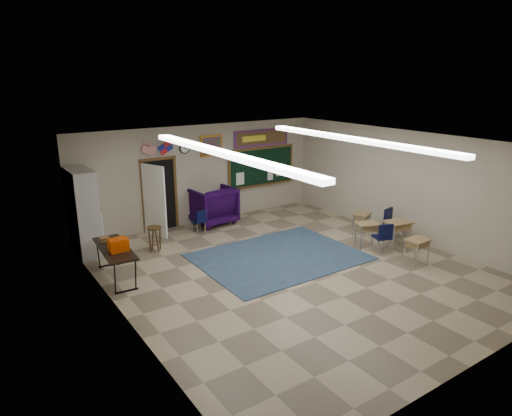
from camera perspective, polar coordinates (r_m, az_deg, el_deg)
floor at (r=10.90m, az=4.57°, el=-7.70°), size 9.00×9.00×0.00m
back_wall at (r=14.06m, az=-6.81°, el=4.21°), size 8.00×0.04×3.00m
front_wall at (r=7.65m, az=26.56°, el=-8.10°), size 8.00×0.04×3.00m
left_wall at (r=8.58m, az=-16.64°, el=-4.40°), size 0.04×9.00×3.00m
right_wall at (r=13.19m, az=18.46°, el=2.66°), size 0.04×9.00×3.00m
ceiling at (r=10.06m, az=4.96°, el=8.09°), size 8.00×9.00×0.04m
area_rug at (r=11.59m, az=2.88°, el=-6.10°), size 4.00×3.00×0.02m
fluorescent_strips at (r=10.07m, az=4.96°, el=7.76°), size 3.86×6.00×0.10m
doorway at (r=13.42m, az=-12.14°, el=1.43°), size 1.10×0.89×2.16m
chalkboard at (r=15.14m, az=0.69°, el=5.07°), size 2.55×0.14×1.30m
bulletin_board at (r=14.98m, az=0.69°, el=8.77°), size 2.10×0.05×0.55m
framed_art_print at (r=14.03m, az=-5.59°, el=7.76°), size 0.75×0.05×0.65m
wall_clock at (r=13.63m, az=-8.93°, el=7.39°), size 0.32×0.05×0.32m
wall_flags at (r=13.25m, az=-12.25°, el=7.53°), size 1.16×0.06×0.70m
storage_cabinet at (r=12.32m, az=-20.78°, el=-0.44°), size 0.59×1.25×2.20m
wingback_armchair at (r=14.04m, az=-5.54°, el=0.36°), size 1.30×1.34×1.16m
student_chair_reading at (r=13.22m, az=-7.19°, el=-1.71°), size 0.40×0.40×0.72m
student_chair_desk_a at (r=12.09m, az=15.44°, el=-3.63°), size 0.55×0.55×0.85m
student_chair_desk_b at (r=13.16m, az=16.80°, el=-2.02°), size 0.50×0.50×0.88m
student_desk_front_left at (r=12.36m, az=13.71°, el=-3.21°), size 0.71×0.62×0.70m
student_desk_front_right at (r=13.35m, az=13.06°, el=-1.81°), size 0.66×0.59×0.65m
student_desk_back_left at (r=11.61m, az=19.43°, el=-5.07°), size 0.59×0.46×0.68m
student_desk_back_right at (r=12.45m, az=17.24°, el=-3.12°), size 0.74×0.62×0.79m
folding_table at (r=10.76m, az=-17.11°, el=-6.42°), size 0.71×1.82×1.02m
wooden_stool at (r=12.14m, az=-12.53°, el=-3.75°), size 0.37×0.37×0.66m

